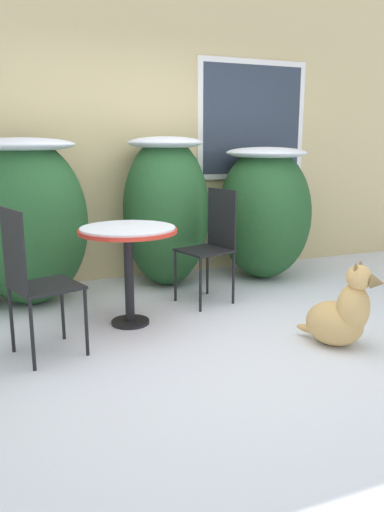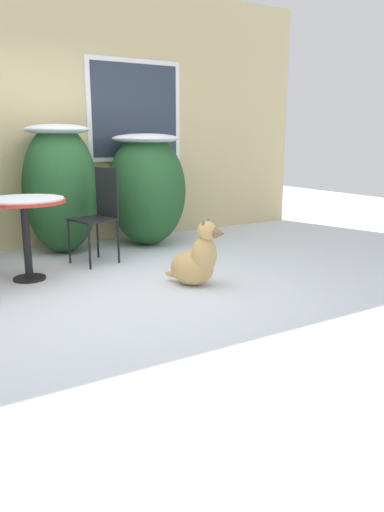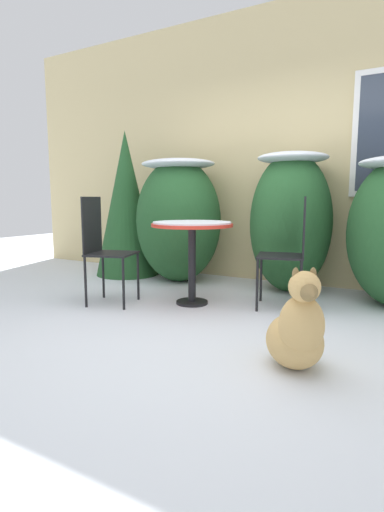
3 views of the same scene
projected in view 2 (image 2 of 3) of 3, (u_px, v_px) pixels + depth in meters
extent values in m
plane|color=silver|center=(105.00, 292.00, 4.45)|extent=(16.00, 16.00, 0.00)
cube|color=#D1BC84|center=(29.00, 114.00, 5.89)|extent=(8.00, 0.06, 3.22)
cube|color=white|center=(135.00, 111.00, 6.53)|extent=(1.33, 0.04, 1.30)
cube|color=#2D3847|center=(135.00, 111.00, 6.52)|extent=(1.21, 0.01, 1.18)
ellipsoid|color=#235128|center=(61.00, 190.00, 5.80)|extent=(0.86, 0.86, 1.49)
ellipsoid|color=silver|center=(57.00, 129.00, 5.64)|extent=(0.73, 0.73, 0.12)
ellipsoid|color=#235128|center=(147.00, 190.00, 6.26)|extent=(0.94, 1.08, 1.39)
ellipsoid|color=silver|center=(146.00, 138.00, 6.11)|extent=(0.80, 0.92, 0.12)
cylinder|color=black|center=(30.00, 278.00, 4.82)|extent=(0.31, 0.31, 0.03)
cylinder|color=black|center=(27.00, 241.00, 4.74)|extent=(0.07, 0.07, 0.72)
cylinder|color=red|center=(24.00, 201.00, 4.65)|extent=(0.77, 0.77, 0.03)
cylinder|color=silver|center=(23.00, 199.00, 4.64)|extent=(0.74, 0.74, 0.02)
cube|color=black|center=(93.00, 219.00, 5.34)|extent=(0.50, 0.50, 0.02)
cube|color=black|center=(107.00, 192.00, 5.42)|extent=(0.11, 0.37, 0.53)
cylinder|color=black|center=(69.00, 242.00, 5.39)|extent=(0.02, 0.02, 0.47)
cylinder|color=black|center=(90.00, 247.00, 5.14)|extent=(0.02, 0.02, 0.47)
cylinder|color=black|center=(98.00, 237.00, 5.66)|extent=(0.02, 0.02, 0.47)
cylinder|color=black|center=(118.00, 242.00, 5.41)|extent=(0.02, 0.02, 0.47)
ellipsoid|color=tan|center=(192.00, 268.00, 4.63)|extent=(0.50, 0.53, 0.32)
ellipsoid|color=tan|center=(204.00, 255.00, 4.54)|extent=(0.34, 0.33, 0.35)
sphere|color=tan|center=(207.00, 231.00, 4.48)|extent=(0.18, 0.18, 0.18)
cone|color=brown|center=(220.00, 233.00, 4.43)|extent=(0.13, 0.13, 0.10)
ellipsoid|color=brown|center=(203.00, 224.00, 4.43)|extent=(0.05, 0.04, 0.08)
ellipsoid|color=brown|center=(208.00, 223.00, 4.51)|extent=(0.05, 0.04, 0.08)
ellipsoid|color=tan|center=(174.00, 274.00, 4.74)|extent=(0.16, 0.20, 0.06)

